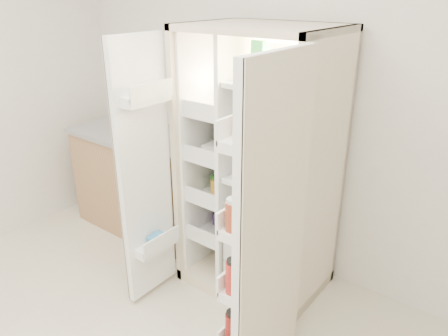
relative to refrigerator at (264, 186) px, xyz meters
The scene contains 5 objects.
wall_back 0.70m from the refrigerator, 104.46° to the left, with size 4.00×0.02×2.70m, color white.
refrigerator is the anchor object (origin of this frame).
freezer_door 0.81m from the refrigerator, 130.48° to the right, with size 0.15×0.40×1.72m.
fridge_door 0.85m from the refrigerator, 56.21° to the right, with size 0.17×0.58×1.72m.
kitchen_counter 1.28m from the refrigerator, behind, with size 1.21×0.64×0.88m.
Camera 1 is at (1.48, -0.58, 1.98)m, focal length 34.00 mm.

